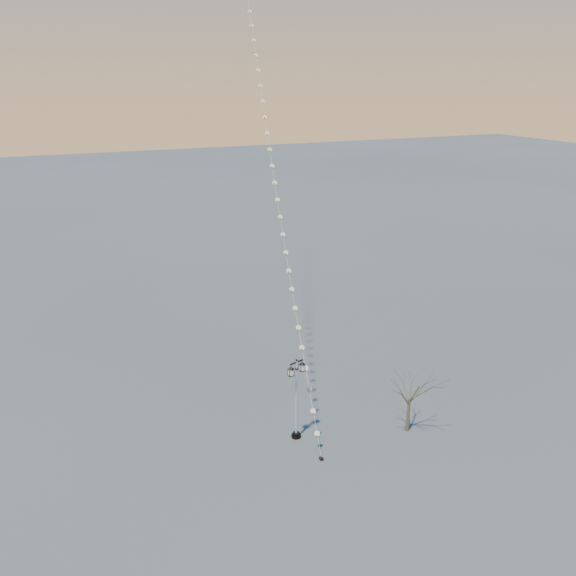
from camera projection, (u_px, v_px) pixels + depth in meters
ground at (331, 460)px, 31.95m from camera, size 300.00×300.00×0.00m
street_lamp at (296, 395)px, 32.99m from camera, size 1.25×0.70×5.10m
bare_tree at (410, 390)px, 33.69m from camera, size 2.38×2.38×3.95m
kite_train at (269, 126)px, 41.36m from camera, size 7.79×32.60×33.38m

